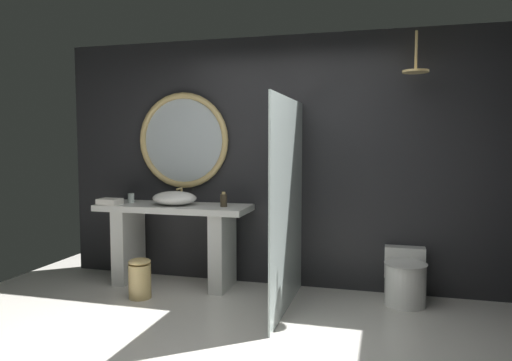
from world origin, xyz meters
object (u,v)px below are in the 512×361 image
Objects in this scene: tumbler_cup at (131,198)px; round_wall_mirror at (183,140)px; toilet at (405,278)px; waste_bin at (140,278)px; folded_hand_towel at (110,202)px; soap_dispenser at (224,200)px; rain_shower_head at (416,68)px; vessel_sink at (175,198)px.

tumbler_cup is 0.84m from round_wall_mirror.
waste_bin is (-2.47, -0.53, -0.04)m from toilet.
tumbler_cup is 0.24m from folded_hand_towel.
tumbler_cup is 1.07m from soap_dispenser.
rain_shower_head reaches higher than folded_hand_towel.
tumbler_cup is at bearing 56.38° from folded_hand_towel.
folded_hand_towel is at bearing 148.09° from waste_bin.
soap_dispenser is at bearing -1.81° from tumbler_cup.
toilet is (1.78, 0.04, -0.69)m from soap_dispenser.
soap_dispenser is at bearing -25.97° from round_wall_mirror.
toilet is at bearing 138.18° from rain_shower_head.
rain_shower_head is (2.89, -0.03, 1.26)m from tumbler_cup.
vessel_sink reaches higher than waste_bin.
rain_shower_head is 0.68× the size of toilet.
tumbler_cup is 0.28× the size of rain_shower_head.
vessel_sink is 0.69m from folded_hand_towel.
tumbler_cup is 0.10× the size of round_wall_mirror.
vessel_sink reaches higher than folded_hand_towel.
waste_bin is at bearing -31.91° from folded_hand_towel.
vessel_sink is 0.86× the size of toilet.
toilet is (2.31, 0.06, -0.69)m from vessel_sink.
soap_dispenser reaches higher than folded_hand_towel.
round_wall_mirror is at bearing 174.40° from toilet.
vessel_sink is 4.60× the size of tumbler_cup.
round_wall_mirror is 1.92× the size of toilet.
soap_dispenser is at bearing -178.62° from toilet.
folded_hand_towel is at bearing -176.73° from rain_shower_head.
rain_shower_head reaches higher than round_wall_mirror.
round_wall_mirror is at bearing 34.20° from folded_hand_towel.
soap_dispenser is at bearing -179.82° from rain_shower_head.
waste_bin is at bearing -168.95° from rain_shower_head.
rain_shower_head is 3.23m from waste_bin.
round_wall_mirror is (-0.56, 0.27, 0.60)m from soap_dispenser.
round_wall_mirror is at bearing 24.90° from tumbler_cup.
toilet is at bearing -5.60° from round_wall_mirror.
vessel_sink is 1.20× the size of waste_bin.
rain_shower_head is at bearing -0.56° from tumbler_cup.
waste_bin is at bearing -167.94° from toilet.
vessel_sink is 2.42m from toilet.
vessel_sink is 3.10× the size of soap_dispenser.
folded_hand_towel is (-2.99, -0.21, 0.65)m from toilet.
toilet is at bearing 1.38° from soap_dispenser.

